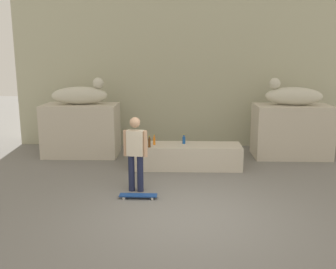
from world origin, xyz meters
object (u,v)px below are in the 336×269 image
(bottle_brown, at_px, (149,143))
(bottle_orange, at_px, (154,141))
(bottle_blue, at_px, (184,140))
(skater, at_px, (135,151))
(statue_reclining_left, at_px, (81,95))
(statue_reclining_right, at_px, (292,95))
(skateboard, at_px, (138,195))

(bottle_brown, xyz_separation_m, bottle_orange, (0.11, 0.28, -0.01))
(bottle_blue, distance_m, bottle_brown, 0.99)
(bottle_brown, bearing_deg, skater, -97.18)
(statue_reclining_left, distance_m, skater, 3.70)
(statue_reclining_left, height_order, skater, statue_reclining_left)
(statue_reclining_right, distance_m, skater, 5.27)
(skateboard, distance_m, bottle_blue, 2.65)
(bottle_brown, relative_size, bottle_orange, 1.11)
(skateboard, height_order, bottle_brown, bottle_brown)
(statue_reclining_right, xyz_separation_m, bottle_blue, (-3.13, -1.11, -1.09))
(statue_reclining_right, distance_m, bottle_blue, 3.49)
(statue_reclining_left, height_order, bottle_blue, statue_reclining_left)
(statue_reclining_right, bearing_deg, skateboard, 48.00)
(statue_reclining_left, relative_size, statue_reclining_right, 1.00)
(bottle_brown, height_order, bottle_orange, bottle_brown)
(skater, distance_m, bottle_blue, 2.21)
(skater, bearing_deg, bottle_blue, -110.70)
(statue_reclining_left, relative_size, skater, 1.00)
(bottle_blue, bearing_deg, skateboard, -112.67)
(bottle_orange, bearing_deg, statue_reclining_right, 17.77)
(statue_reclining_left, distance_m, bottle_blue, 3.39)
(skater, xyz_separation_m, skateboard, (0.09, -0.45, -0.86))
(bottle_blue, height_order, bottle_orange, bottle_orange)
(statue_reclining_left, distance_m, statue_reclining_right, 6.14)
(skateboard, bearing_deg, bottle_brown, -92.36)
(bottle_orange, bearing_deg, skateboard, -95.18)
(statue_reclining_right, height_order, bottle_brown, statue_reclining_right)
(statue_reclining_left, xyz_separation_m, bottle_blue, (3.01, -1.11, -1.09))
(statue_reclining_left, xyz_separation_m, bottle_orange, (2.22, -1.26, -1.08))
(skater, xyz_separation_m, bottle_orange, (0.30, 1.78, -0.18))
(statue_reclining_left, xyz_separation_m, statue_reclining_right, (6.14, -0.00, 0.00))
(bottle_blue, bearing_deg, bottle_orange, -169.59)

